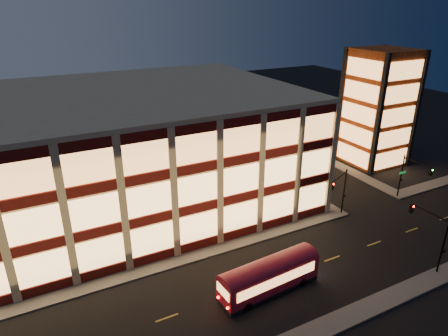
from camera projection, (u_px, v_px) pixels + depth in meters
ground at (165, 271)px, 39.26m from camera, size 200.00×200.00×0.00m
sidewalk_office_south at (132, 274)px, 38.77m from camera, size 54.00×2.00×0.15m
sidewalk_office_east at (267, 169)px, 62.91m from camera, size 2.00×30.00×0.15m
sidewalk_tower_south at (428, 186)px, 57.07m from camera, size 14.00×2.00×0.15m
sidewalk_tower_west at (321, 157)px, 67.59m from camera, size 2.00×30.00×0.15m
office_building at (92, 153)px, 49.02m from camera, size 50.45×30.45×14.50m
stair_tower at (378, 108)px, 62.53m from camera, size 8.60×8.60×18.00m
traffic_signal_far at (340, 187)px, 47.30m from camera, size 3.79×1.87×6.00m
traffic_signal_right at (411, 173)px, 51.41m from camera, size 1.20×4.37×6.00m
traffic_signal_near at (432, 229)px, 38.64m from camera, size 0.32×4.45×6.00m
trolley_bus at (269, 275)px, 35.92m from camera, size 9.85×3.12×3.29m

